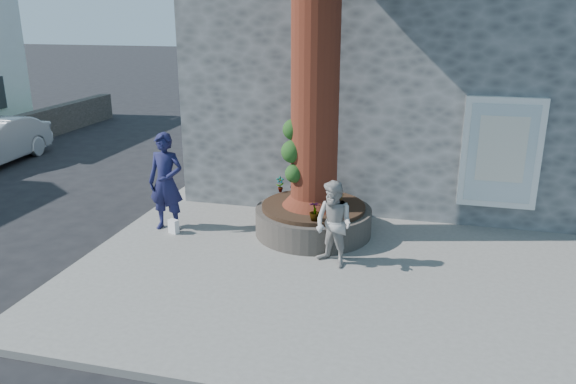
# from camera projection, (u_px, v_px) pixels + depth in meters

# --- Properties ---
(ground) EXTENTS (120.00, 120.00, 0.00)m
(ground) POSITION_uv_depth(u_px,v_px,m) (244.00, 277.00, 9.63)
(ground) COLOR black
(ground) RESTS_ON ground
(pavement) EXTENTS (9.00, 8.00, 0.12)m
(pavement) POSITION_uv_depth(u_px,v_px,m) (339.00, 260.00, 10.18)
(pavement) COLOR slate
(pavement) RESTS_ON ground
(yellow_line) EXTENTS (0.10, 30.00, 0.01)m
(yellow_line) POSITION_uv_depth(u_px,v_px,m) (115.00, 239.00, 11.26)
(yellow_line) COLOR yellow
(yellow_line) RESTS_ON ground
(stone_shop) EXTENTS (10.30, 8.30, 6.30)m
(stone_shop) POSITION_uv_depth(u_px,v_px,m) (419.00, 59.00, 14.70)
(stone_shop) COLOR #4A4E4F
(stone_shop) RESTS_ON ground
(planter) EXTENTS (2.30, 2.30, 0.60)m
(planter) POSITION_uv_depth(u_px,v_px,m) (313.00, 219.00, 11.16)
(planter) COLOR black
(planter) RESTS_ON pavement
(man) EXTENTS (0.72, 0.48, 1.99)m
(man) POSITION_uv_depth(u_px,v_px,m) (166.00, 182.00, 11.17)
(man) COLOR #171940
(man) RESTS_ON pavement
(woman) EXTENTS (0.93, 0.87, 1.51)m
(woman) POSITION_uv_depth(u_px,v_px,m) (334.00, 224.00, 9.61)
(woman) COLOR #A29F9C
(woman) RESTS_ON pavement
(shopping_bag) EXTENTS (0.23, 0.18, 0.28)m
(shopping_bag) POSITION_uv_depth(u_px,v_px,m) (174.00, 226.00, 11.20)
(shopping_bag) COLOR white
(shopping_bag) RESTS_ON pavement
(plant_a) EXTENTS (0.21, 0.18, 0.33)m
(plant_a) POSITION_uv_depth(u_px,v_px,m) (280.00, 184.00, 11.78)
(plant_a) COLOR gray
(plant_a) RESTS_ON planter
(plant_b) EXTENTS (0.29, 0.29, 0.38)m
(plant_b) POSITION_uv_depth(u_px,v_px,m) (293.00, 185.00, 11.69)
(plant_b) COLOR gray
(plant_b) RESTS_ON planter
(plant_c) EXTENTS (0.22, 0.22, 0.36)m
(plant_c) POSITION_uv_depth(u_px,v_px,m) (315.00, 211.00, 10.18)
(plant_c) COLOR gray
(plant_c) RESTS_ON planter
(plant_d) EXTENTS (0.36, 0.36, 0.30)m
(plant_d) POSITION_uv_depth(u_px,v_px,m) (339.00, 196.00, 11.08)
(plant_d) COLOR gray
(plant_d) RESTS_ON planter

